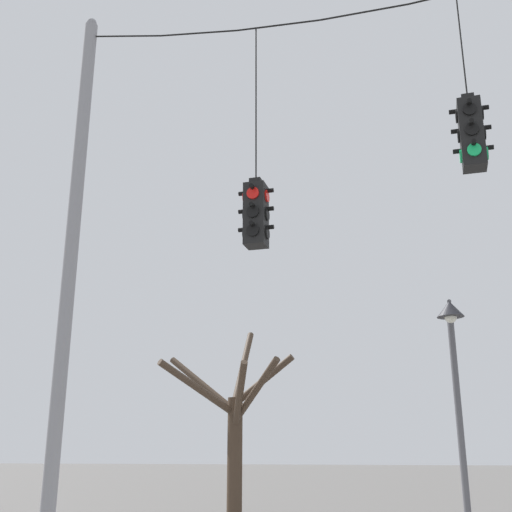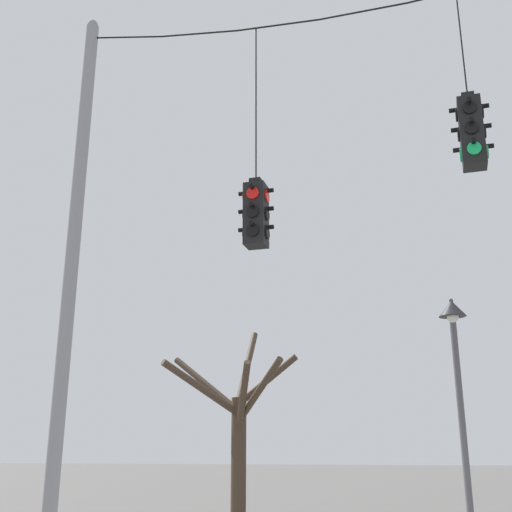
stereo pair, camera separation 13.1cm
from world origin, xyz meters
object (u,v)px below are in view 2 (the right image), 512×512
Objects in this scene: traffic_light_over_intersection at (471,132)px; bare_tree at (237,422)px; traffic_light_near_left_pole at (256,213)px; street_lamp at (456,358)px; utility_pole_left at (72,257)px.

traffic_light_over_intersection is 9.43m from bare_tree.
street_lamp is at bearing 43.34° from traffic_light_near_left_pole.
utility_pole_left is at bearing -97.92° from bare_tree.
traffic_light_over_intersection is 0.73× the size of street_lamp.
utility_pole_left is 2.27× the size of street_lamp.
traffic_light_over_intersection is at bearing -47.92° from bare_tree.
street_lamp is (6.18, 2.72, -1.61)m from utility_pole_left.
bare_tree is (-5.78, 6.40, -3.84)m from traffic_light_over_intersection.
bare_tree is (-2.41, 6.40, -2.90)m from traffic_light_near_left_pole.
traffic_light_near_left_pole is at bearing -69.36° from bare_tree.
utility_pole_left is at bearing -156.25° from street_lamp.
utility_pole_left is 3.33m from traffic_light_near_left_pole.
street_lamp is 6.50m from bare_tree.
street_lamp is at bearing 100.09° from traffic_light_over_intersection.
traffic_light_over_intersection is at bearing -0.00° from utility_pole_left.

